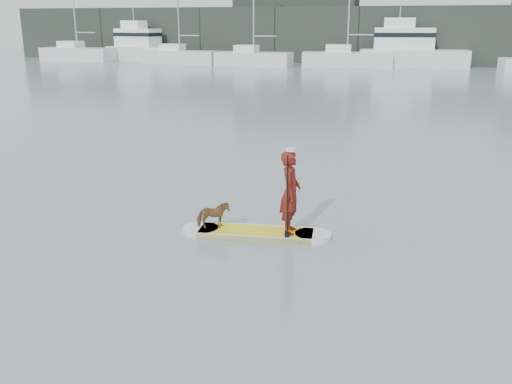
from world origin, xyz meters
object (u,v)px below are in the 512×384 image
(dog, at_px, (213,215))
(sailboat_b, at_px, (179,55))
(motor_yacht_b, at_px, (142,46))
(sailboat_d, at_px, (346,58))
(paddleboard, at_px, (256,233))
(sailboat_a, at_px, (77,53))
(sailboat_c, at_px, (253,58))
(paddler, at_px, (290,192))
(motor_yacht_a, at_px, (409,49))

(dog, relative_size, sailboat_b, 0.06)
(sailboat_b, xyz_separation_m, motor_yacht_b, (-5.89, 2.43, 0.80))
(dog, xyz_separation_m, sailboat_b, (-23.10, 47.28, 0.47))
(dog, height_order, sailboat_d, sailboat_d)
(paddleboard, height_order, sailboat_d, sailboat_d)
(paddleboard, bearing_deg, dog, 180.00)
(sailboat_a, distance_m, sailboat_c, 21.90)
(sailboat_d, bearing_deg, sailboat_b, 172.60)
(paddler, bearing_deg, paddleboard, 90.35)
(paddleboard, xyz_separation_m, sailboat_c, (-15.21, 46.12, 0.78))
(sailboat_b, height_order, sailboat_d, sailboat_d)
(paddleboard, relative_size, sailboat_b, 0.26)
(motor_yacht_a, xyz_separation_m, motor_yacht_b, (-30.10, -0.02, -0.10))
(dog, distance_m, sailboat_b, 52.63)
(paddleboard, distance_m, paddler, 1.22)
(paddleboard, height_order, sailboat_c, sailboat_c)
(paddler, bearing_deg, sailboat_a, 30.13)
(dog, bearing_deg, sailboat_a, 4.26)
(motor_yacht_a, relative_size, motor_yacht_b, 1.15)
(motor_yacht_b, bearing_deg, dog, -50.55)
(paddler, distance_m, sailboat_d, 48.03)
(motor_yacht_a, bearing_deg, paddler, -96.24)
(sailboat_c, bearing_deg, motor_yacht_a, 13.78)
(dog, distance_m, motor_yacht_a, 49.76)
(sailboat_d, bearing_deg, sailboat_a, 171.77)
(paddleboard, relative_size, paddler, 1.81)
(sailboat_a, distance_m, motor_yacht_b, 7.57)
(paddler, xyz_separation_m, dog, (-1.68, -0.27, -0.61))
(dog, distance_m, sailboat_c, 48.42)
(paddler, distance_m, sailboat_a, 60.38)
(sailboat_a, height_order, motor_yacht_a, sailboat_a)
(sailboat_c, bearing_deg, sailboat_d, 10.61)
(sailboat_c, distance_m, sailboat_d, 9.52)
(paddleboard, bearing_deg, sailboat_b, 108.03)
(sailboat_a, xyz_separation_m, motor_yacht_b, (7.15, 2.38, 0.79))
(paddler, xyz_separation_m, sailboat_b, (-24.79, 47.02, -0.14))
(sailboat_c, bearing_deg, sailboat_a, 178.26)
(paddleboard, distance_m, sailboat_a, 60.02)
(paddler, bearing_deg, dog, 90.35)
(sailboat_a, distance_m, motor_yacht_a, 37.33)
(paddleboard, distance_m, motor_yacht_b, 57.93)
(dog, bearing_deg, motor_yacht_b, -2.85)
(sailboat_a, relative_size, motor_yacht_a, 1.17)
(sailboat_d, bearing_deg, sailboat_c, -179.62)
(paddler, distance_m, motor_yacht_b, 58.19)
(dog, height_order, motor_yacht_a, motor_yacht_a)
(sailboat_b, xyz_separation_m, sailboat_d, (18.23, 0.56, 0.05))
(paddler, height_order, sailboat_a, sailboat_a)
(sailboat_b, distance_m, sailboat_c, 8.90)
(paddler, bearing_deg, sailboat_b, 19.14)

